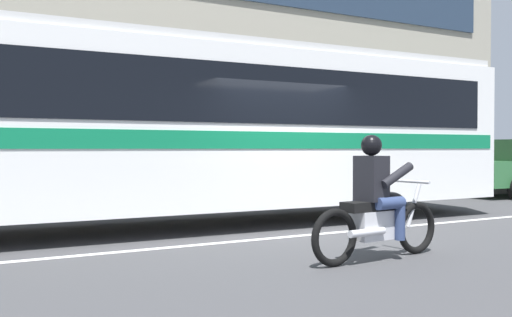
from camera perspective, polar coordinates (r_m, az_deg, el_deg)
name	(u,v)px	position (r m, az deg, el deg)	size (l,w,h in m)	color
ground_plane	(282,231)	(9.49, 2.65, -7.41)	(60.00, 60.00, 0.00)	#3D3D3F
sidewalk_curb	(176,201)	(14.06, -8.24, -4.34)	(28.00, 3.80, 0.15)	#A39E93
lane_center_stripe	(301,235)	(8.99, 4.66, -7.86)	(26.60, 0.14, 0.01)	silver
office_building_facade	(147,32)	(16.49, -11.12, 12.59)	(28.00, 0.89, 9.38)	gray
transit_bus	(177,120)	(9.85, -8.14, 3.88)	(13.09, 2.84, 3.22)	white
motorcycle_with_rider	(377,208)	(7.13, 12.31, -4.94)	(2.14, 0.65, 1.56)	black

